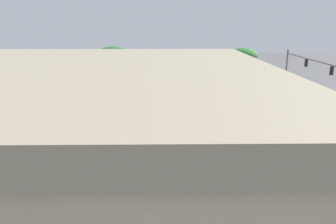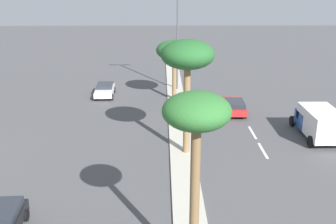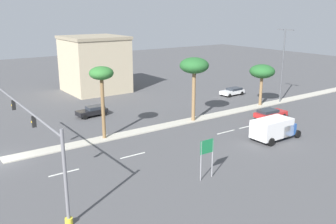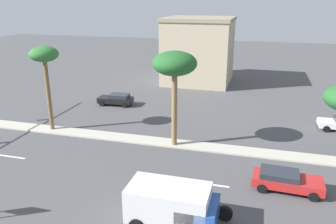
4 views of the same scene
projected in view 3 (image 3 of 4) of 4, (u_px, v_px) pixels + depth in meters
ground_plane at (199, 119)px, 49.28m from camera, size 160.00×160.00×0.00m
median_curb at (237, 111)px, 53.19m from camera, size 1.80×63.54×0.12m
lane_stripe_far at (64, 173)px, 33.01m from camera, size 0.20×2.80×0.01m
lane_stripe_right at (133, 155)px, 36.93m from camera, size 0.20×2.80×0.01m
lane_stripe_front at (226, 132)px, 44.04m from camera, size 0.20×2.80×0.01m
lane_stripe_leading at (247, 127)px, 46.07m from camera, size 0.20×2.80×0.01m
traffic_signal_gantry at (40, 141)px, 27.83m from camera, size 19.21×0.53×6.81m
directional_road_sign at (207, 151)px, 31.23m from camera, size 0.10×1.42×3.54m
commercial_building at (95, 64)px, 65.01m from camera, size 10.30×9.96×9.69m
palm_tree_outboard at (101, 77)px, 39.85m from camera, size 2.64×2.64×8.08m
palm_tree_far at (194, 67)px, 46.48m from camera, size 3.68×3.68×8.19m
palm_tree_near at (262, 72)px, 54.83m from camera, size 3.72×3.72×6.15m
street_lamp_mid at (283, 61)px, 56.33m from camera, size 2.90×0.24×11.20m
sedan_black_far at (93, 111)px, 50.41m from camera, size 2.10×4.22×1.38m
sedan_white_mid at (233, 91)px, 62.80m from camera, size 2.12×4.32×1.24m
sedan_red_center at (270, 113)px, 49.25m from camera, size 2.22×4.64×1.30m
box_truck at (274, 128)px, 41.15m from camera, size 2.73×5.80×2.43m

